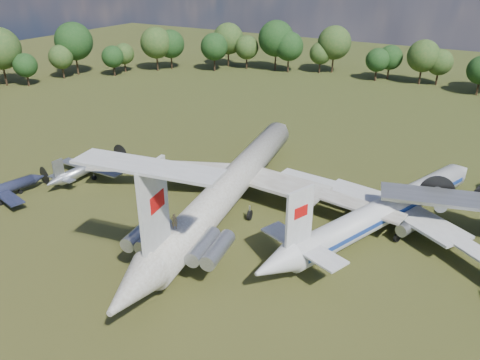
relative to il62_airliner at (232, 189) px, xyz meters
The scene contains 5 objects.
ground 4.99m from the il62_airliner, 159.27° to the right, with size 300.00×300.00×0.00m, color #223C14.
il62_airliner is the anchor object (origin of this frame).
tu104_jet 20.16m from the il62_airliner, 13.44° to the left, with size 34.03×45.38×4.54m, color silver, non-canonical shape.
small_prop_northwest 24.95m from the il62_airliner, behind, with size 12.11×16.51×2.42m, color #ACAEB4, non-canonical shape.
person_on_il62 16.51m from the il62_airliner, 80.20° to the right, with size 0.65×0.43×1.78m, color olive.
Camera 1 is at (33.69, -46.94, 31.18)m, focal length 35.00 mm.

